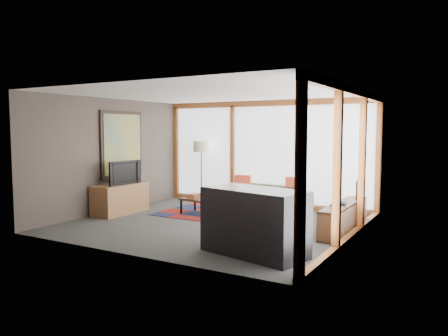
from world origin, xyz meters
The scene contains 17 objects.
ground centered at (0.00, 0.00, 0.00)m, with size 5.50×5.50×0.00m, color #2B2A28.
room_envelope centered at (0.49, 0.56, 1.54)m, with size 5.52×5.02×2.62m.
rug centered at (-0.30, 0.98, 0.01)m, with size 2.91×1.87×0.01m, color maroon.
sofa centered at (0.31, 1.95, 0.29)m, with size 1.98×0.77×0.58m, color #3A3A2B.
pillow_left centered at (-0.35, 1.93, 0.69)m, with size 0.41×0.12×0.22m, color #DD4D2E.
pillow_right centered at (0.95, 2.00, 0.69)m, with size 0.42×0.13×0.23m, color #DD4D2E.
floor_lamp centered at (-1.65, 2.09, 0.80)m, with size 0.40×0.40×1.60m, color #322418, non-canonical shape.
coffee_table centered at (-0.67, 0.70, 0.18)m, with size 1.07×0.54×0.36m, color black, non-canonical shape.
book_stack centered at (-0.99, 0.72, 0.40)m, with size 0.23×0.28×0.09m, color brown.
vase centered at (-0.57, 0.73, 0.46)m, with size 0.23×0.23×0.20m, color beige.
bookshelf centered at (2.43, 0.64, 0.26)m, with size 0.38×2.09×0.52m, color black, non-canonical shape.
bowl_a centered at (2.42, 0.10, 0.57)m, with size 0.20×0.20×0.10m, color black.
bowl_b centered at (2.45, 0.47, 0.56)m, with size 0.16×0.16×0.08m, color black.
shelf_picture centered at (2.56, 1.35, 0.71)m, with size 0.04×0.29×0.38m, color black.
tv_console centered at (-2.42, -0.10, 0.33)m, with size 0.56×1.34×0.67m, color brown.
television centered at (-2.34, -0.09, 0.94)m, with size 0.93×0.12×0.53m, color black.
bar_counter centered at (1.64, -1.53, 0.50)m, with size 1.58×0.74×1.00m, color black.
Camera 1 is at (4.48, -7.39, 1.89)m, focal length 35.00 mm.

